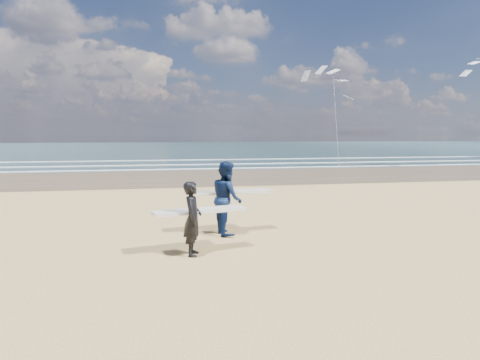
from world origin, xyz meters
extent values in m
cube|color=#4C3828|center=(20.00, 18.00, 0.01)|extent=(220.00, 12.00, 0.01)
cube|color=#183235|center=(20.00, 72.00, 0.01)|extent=(220.00, 100.00, 0.02)
cube|color=white|center=(20.00, 22.80, 0.05)|extent=(220.00, 0.50, 0.05)
cube|color=white|center=(20.00, 27.50, 0.05)|extent=(220.00, 0.50, 0.05)
cube|color=white|center=(20.00, 34.00, 0.05)|extent=(220.00, 0.50, 0.05)
imported|color=black|center=(-0.08, -0.17, 0.85)|extent=(0.51, 0.68, 1.69)
cube|color=white|center=(0.12, 0.18, 0.96)|extent=(2.26, 1.01, 0.07)
imported|color=#0B1A3E|center=(1.03, 1.70, 1.01)|extent=(0.83, 1.03, 2.01)
cube|color=white|center=(1.23, 2.05, 1.12)|extent=(2.24, 0.76, 0.07)
cube|color=slate|center=(14.38, 23.91, 0.05)|extent=(0.12, 0.12, 0.10)
camera|label=1|loc=(-0.89, -9.70, 2.77)|focal=32.00mm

